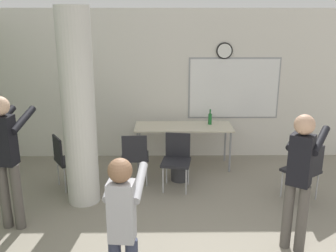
% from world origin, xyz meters
% --- Properties ---
extents(wall_back, '(8.00, 0.15, 2.80)m').
position_xyz_m(wall_back, '(0.02, 5.06, 1.40)').
color(wall_back, silver).
rests_on(wall_back, ground_plane).
extents(support_pillar, '(0.47, 0.47, 2.80)m').
position_xyz_m(support_pillar, '(-1.38, 3.14, 1.40)').
color(support_pillar, silver).
rests_on(support_pillar, ground_plane).
extents(folding_table, '(1.73, 0.65, 0.77)m').
position_xyz_m(folding_table, '(0.16, 4.46, 0.72)').
color(folding_table, beige).
rests_on(folding_table, ground_plane).
extents(bottle_on_table, '(0.07, 0.07, 0.28)m').
position_xyz_m(bottle_on_table, '(0.65, 4.56, 0.88)').
color(bottle_on_table, '#1E6B2D').
rests_on(bottle_on_table, folding_table).
extents(waste_bin, '(0.30, 0.30, 0.34)m').
position_xyz_m(waste_bin, '(0.08, 3.86, 0.17)').
color(waste_bin, '#38383D').
rests_on(waste_bin, ground_plane).
extents(chair_mid_room, '(0.61, 0.61, 0.87)m').
position_xyz_m(chair_mid_room, '(1.89, 3.11, 0.51)').
color(chair_mid_room, '#232328').
rests_on(chair_mid_room, ground_plane).
extents(chair_near_pillar, '(0.61, 0.61, 0.87)m').
position_xyz_m(chair_near_pillar, '(-1.73, 3.60, 0.51)').
color(chair_near_pillar, '#232328').
rests_on(chair_near_pillar, ground_plane).
extents(chair_table_front, '(0.51, 0.51, 0.87)m').
position_xyz_m(chair_table_front, '(0.01, 3.59, 0.51)').
color(chair_table_front, '#232328').
rests_on(chair_table_front, ground_plane).
extents(chair_table_left, '(0.46, 0.46, 0.87)m').
position_xyz_m(chair_table_left, '(-0.66, 3.72, 0.51)').
color(chair_table_left, '#232328').
rests_on(chair_table_left, ground_plane).
extents(person_playing_front, '(0.38, 0.62, 1.53)m').
position_xyz_m(person_playing_front, '(-0.55, 0.95, 0.90)').
color(person_playing_front, '#2D3347').
rests_on(person_playing_front, ground_plane).
extents(person_watching_back, '(0.46, 0.67, 1.75)m').
position_xyz_m(person_watching_back, '(-2.14, 2.43, 1.03)').
color(person_watching_back, '#514C47').
rests_on(person_watching_back, ground_plane).
extents(person_playing_side, '(0.59, 0.68, 1.65)m').
position_xyz_m(person_playing_side, '(1.34, 1.91, 0.97)').
color(person_playing_side, '#514C47').
rests_on(person_playing_side, ground_plane).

